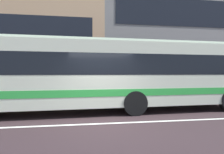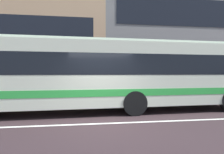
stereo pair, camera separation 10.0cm
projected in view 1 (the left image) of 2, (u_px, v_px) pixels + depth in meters
name	position (u px, v px, depth m)	size (l,w,h in m)	color
ground_plane	(105.00, 124.00, 6.78)	(160.00, 160.00, 0.00)	#312325
lane_centre_line	(105.00, 123.00, 6.78)	(60.00, 0.16, 0.01)	silver
apartment_block_right	(195.00, 36.00, 23.33)	(22.54, 10.19, 12.20)	gray
transit_bus	(111.00, 73.00, 8.98)	(12.56, 2.97, 3.13)	beige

